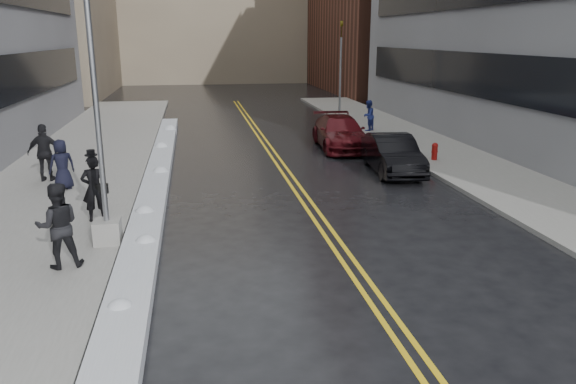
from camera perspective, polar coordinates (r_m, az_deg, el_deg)
name	(u,v)px	position (r m, az deg, el deg)	size (l,w,h in m)	color
ground	(245,271)	(13.12, -4.36, -7.96)	(160.00, 160.00, 0.00)	black
sidewalk_west	(71,175)	(23.08, -21.15, 1.60)	(5.50, 50.00, 0.15)	gray
sidewalk_east	(456,161)	(25.13, 16.69, 3.08)	(4.00, 50.00, 0.15)	gray
lane_line_left	(280,169)	(22.85, -0.84, 2.36)	(0.12, 50.00, 0.01)	gold
lane_line_right	(287,169)	(22.90, -0.10, 2.39)	(0.12, 50.00, 0.01)	gold
snow_ridge	(156,182)	(20.67, -13.25, 0.98)	(0.90, 30.00, 0.34)	silver
lamppost	(100,151)	(14.43, -18.53, 3.99)	(0.65, 0.65, 7.62)	gray
fire_hydrant	(435,150)	(24.62, 14.68, 4.10)	(0.26, 0.26, 0.73)	maroon
traffic_signal	(341,65)	(37.27, 5.36, 12.70)	(0.16, 0.20, 6.00)	gray
pedestrian_fedora	(94,189)	(16.66, -19.10, 0.33)	(0.69, 0.45, 1.89)	black
pedestrian_b	(58,226)	(13.59, -22.33, -3.18)	(0.96, 0.75, 1.97)	black
pedestrian_c	(62,165)	(20.57, -22.00, 2.61)	(0.84, 0.55, 1.73)	black
pedestrian_d	(45,153)	(21.98, -23.45, 3.68)	(1.21, 0.51, 2.07)	black
pedestrian_east	(368,115)	(31.58, 8.15, 7.70)	(0.82, 0.64, 1.68)	navy
car_black	(392,154)	(22.45, 10.57, 3.79)	(1.58, 4.53, 1.49)	black
car_maroon	(340,133)	(27.10, 5.32, 6.03)	(2.14, 5.27, 1.53)	#3D090E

